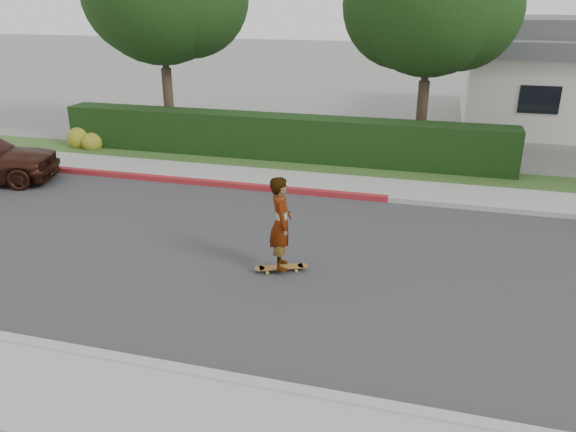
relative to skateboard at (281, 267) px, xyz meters
name	(u,v)px	position (x,y,z in m)	size (l,w,h in m)	color
ground	(318,263)	(0.61, 0.56, -0.09)	(120.00, 120.00, 0.00)	slate
road	(318,263)	(0.61, 0.56, -0.09)	(60.00, 8.00, 0.01)	#2D2D30
curb_near	(253,385)	(0.61, -3.54, -0.02)	(60.00, 0.20, 0.15)	#9E9E99
sidewalk_near	(230,431)	(0.61, -4.44, -0.03)	(60.00, 1.60, 0.12)	gray
curb_far	(351,196)	(0.61, 4.66, -0.02)	(60.00, 0.20, 0.15)	#9E9E99
curb_red_section	(181,180)	(-4.39, 4.66, -0.02)	(12.00, 0.21, 0.15)	maroon
sidewalk_far	(356,186)	(0.61, 5.56, -0.03)	(60.00, 1.60, 0.12)	gray
planting_strip	(364,171)	(0.61, 7.16, -0.04)	(60.00, 1.60, 0.10)	#2D4C1E
hedge	(277,138)	(-2.39, 7.76, 0.66)	(15.00, 1.00, 1.50)	black
flowering_shrub	(84,140)	(-9.39, 7.29, 0.24)	(1.40, 1.00, 0.90)	#2D4C19
tree_center	(431,3)	(2.10, 9.74, 4.81)	(5.66, 4.84, 7.44)	#33261C
skateboard	(281,267)	(0.00, 0.00, 0.00)	(1.07, 0.63, 0.10)	gold
skateboarder	(281,223)	(0.00, 0.00, 0.95)	(0.68, 0.45, 1.86)	white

